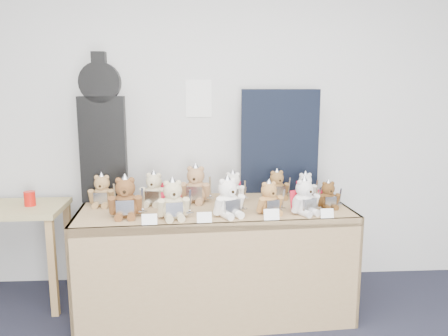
{
  "coord_description": "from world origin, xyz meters",
  "views": [
    {
      "loc": [
        -0.06,
        -1.09,
        1.62
      ],
      "look_at": [
        0.12,
        1.82,
        1.09
      ],
      "focal_mm": 35.0,
      "sensor_mm": 36.0,
      "label": 1
    }
  ],
  "objects": [
    {
      "name": "room_shell",
      "position": [
        -0.04,
        2.49,
        1.54
      ],
      "size": [
        6.0,
        6.0,
        6.0
      ],
      "color": "white",
      "rests_on": "floor"
    },
    {
      "name": "display_table",
      "position": [
        0.06,
        1.84,
        0.62
      ],
      "size": [
        1.94,
        0.91,
        0.79
      ],
      "rotation": [
        0.0,
        0.0,
        0.06
      ],
      "color": "olive",
      "rests_on": "floor"
    },
    {
      "name": "side_table",
      "position": [
        -1.52,
        2.11,
        0.64
      ],
      "size": [
        0.93,
        0.52,
        0.77
      ],
      "rotation": [
        0.0,
        0.0,
        0.01
      ],
      "color": "#9D8A54",
      "rests_on": "floor"
    },
    {
      "name": "guitar_case",
      "position": [
        -0.75,
        2.14,
        1.32
      ],
      "size": [
        0.33,
        0.1,
        1.09
      ],
      "rotation": [
        0.0,
        0.0,
        0.02
      ],
      "color": "black",
      "rests_on": "display_table"
    },
    {
      "name": "navy_board",
      "position": [
        0.6,
        2.31,
        1.2
      ],
      "size": [
        0.62,
        0.03,
        0.83
      ],
      "primitive_type": "cube",
      "rotation": [
        0.0,
        0.0,
        -0.02
      ],
      "color": "black",
      "rests_on": "display_table"
    },
    {
      "name": "red_cup",
      "position": [
        -1.3,
        2.12,
        0.82
      ],
      "size": [
        0.08,
        0.08,
        0.11
      ],
      "primitive_type": "cylinder",
      "color": "red",
      "rests_on": "side_table"
    },
    {
      "name": "teddy_front_far_left",
      "position": [
        -0.53,
        1.71,
        0.91
      ],
      "size": [
        0.25,
        0.2,
        0.3
      ],
      "rotation": [
        0.0,
        0.0,
        0.07
      ],
      "color": "brown",
      "rests_on": "display_table"
    },
    {
      "name": "teddy_front_left",
      "position": [
        -0.22,
        1.65,
        0.9
      ],
      "size": [
        0.24,
        0.21,
        0.29
      ],
      "rotation": [
        0.0,
        0.0,
        0.19
      ],
      "color": "tan",
      "rests_on": "display_table"
    },
    {
      "name": "teddy_front_centre",
      "position": [
        0.14,
        1.68,
        0.91
      ],
      "size": [
        0.24,
        0.23,
        0.29
      ],
      "rotation": [
        0.0,
        0.0,
        0.45
      ],
      "color": "white",
      "rests_on": "display_table"
    },
    {
      "name": "teddy_front_right",
      "position": [
        0.42,
        1.72,
        0.89
      ],
      "size": [
        0.21,
        0.19,
        0.25
      ],
      "rotation": [
        0.0,
        0.0,
        0.34
      ],
      "color": "#A3713D",
      "rests_on": "display_table"
    },
    {
      "name": "teddy_front_far_right",
      "position": [
        0.65,
        1.7,
        0.9
      ],
      "size": [
        0.23,
        0.22,
        0.27
      ],
      "rotation": [
        0.0,
        0.0,
        0.45
      ],
      "color": "silver",
      "rests_on": "display_table"
    },
    {
      "name": "teddy_front_end",
      "position": [
        0.86,
        1.84,
        0.88
      ],
      "size": [
        0.18,
        0.16,
        0.22
      ],
      "rotation": [
        0.0,
        0.0,
        0.13
      ],
      "color": "#53371C",
      "rests_on": "display_table"
    },
    {
      "name": "teddy_back_left",
      "position": [
        -0.37,
        2.0,
        0.9
      ],
      "size": [
        0.22,
        0.2,
        0.27
      ],
      "rotation": [
        0.0,
        0.0,
        -0.17
      ],
      "color": "#C0B18C",
      "rests_on": "display_table"
    },
    {
      "name": "teddy_back_centre_left",
      "position": [
        -0.07,
        2.06,
        0.91
      ],
      "size": [
        0.25,
        0.22,
        0.31
      ],
      "rotation": [
        0.0,
        0.0,
        -0.17
      ],
      "color": "#9B734D",
      "rests_on": "display_table"
    },
    {
      "name": "teddy_back_centre_right",
      "position": [
        0.2,
        2.07,
        0.89
      ],
      "size": [
        0.2,
        0.18,
        0.25
      ],
      "rotation": [
        0.0,
        0.0,
        -0.12
      ],
      "color": "silver",
      "rests_on": "display_table"
    },
    {
      "name": "teddy_back_right",
      "position": [
        0.55,
        2.13,
        0.89
      ],
      "size": [
        0.21,
        0.18,
        0.25
      ],
      "rotation": [
        0.0,
        0.0,
        0.25
      ],
      "color": "brown",
      "rests_on": "display_table"
    },
    {
      "name": "teddy_back_end",
      "position": [
        0.76,
        2.11,
        0.88
      ],
      "size": [
        0.19,
        0.16,
        0.23
      ],
      "rotation": [
        0.0,
        0.0,
        0.05
      ],
      "color": "silver",
      "rests_on": "display_table"
    },
    {
      "name": "teddy_back_far_left",
      "position": [
        -0.74,
        2.0,
        0.89
      ],
      "size": [
        0.21,
        0.17,
        0.26
      ],
      "rotation": [
        0.0,
        0.0,
        -0.03
      ],
      "color": "#977346",
      "rests_on": "display_table"
    },
    {
      "name": "entry_card_a",
      "position": [
        -0.36,
        1.52,
        0.83
      ],
      "size": [
        0.1,
        0.03,
        0.07
      ],
      "primitive_type": "cube",
      "rotation": [
        -0.24,
        0.0,
        0.06
      ],
      "color": "white",
      "rests_on": "display_table"
    },
    {
      "name": "entry_card_b",
      "position": [
        -0.02,
        1.54,
        0.83
      ],
      "size": [
        0.09,
        0.03,
        0.07
      ],
      "primitive_type": "cube",
      "rotation": [
        -0.24,
        0.0,
        0.06
      ],
      "color": "white",
      "rests_on": "display_table"
    },
    {
      "name": "entry_card_c",
      "position": [
        0.41,
        1.57,
        0.83
      ],
      "size": [
        0.1,
        0.03,
        0.07
      ],
      "primitive_type": "cube",
      "rotation": [
        -0.24,
        0.0,
        0.06
      ],
      "color": "white",
      "rests_on": "display_table"
    },
    {
      "name": "entry_card_d",
      "position": [
        0.78,
        1.59,
        0.82
      ],
      "size": [
        0.09,
        0.02,
        0.06
      ],
      "primitive_type": "cube",
      "rotation": [
        -0.24,
        0.0,
        0.06
      ],
      "color": "white",
      "rests_on": "display_table"
    }
  ]
}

